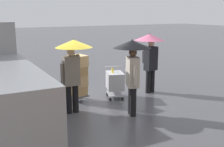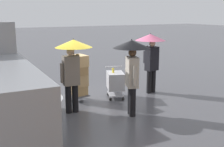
# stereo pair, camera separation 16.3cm
# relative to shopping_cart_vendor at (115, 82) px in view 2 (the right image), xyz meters

# --- Properties ---
(ground_plane) EXTENTS (90.00, 90.00, 0.00)m
(ground_plane) POSITION_rel_shopping_cart_vendor_xyz_m (0.73, 0.02, -0.57)
(ground_plane) COLOR #4C4C51
(slush_patch_near_cluster) EXTENTS (2.53, 2.53, 0.01)m
(slush_patch_near_cluster) POSITION_rel_shopping_cart_vendor_xyz_m (2.78, -1.20, -0.57)
(slush_patch_near_cluster) COLOR silver
(slush_patch_near_cluster) RESTS_ON ground
(shopping_cart_vendor) EXTENTS (0.79, 0.96, 1.04)m
(shopping_cart_vendor) POSITION_rel_shopping_cart_vendor_xyz_m (0.00, 0.00, 0.00)
(shopping_cart_vendor) COLOR #B2B2B7
(shopping_cart_vendor) RESTS_ON ground
(hand_dolly_boxes) EXTENTS (0.61, 0.77, 1.52)m
(hand_dolly_boxes) POSITION_rel_shopping_cart_vendor_xyz_m (1.23, -0.22, 0.31)
(hand_dolly_boxes) COLOR #515156
(hand_dolly_boxes) RESTS_ON ground
(pedestrian_pink_side) EXTENTS (1.04, 1.04, 2.15)m
(pedestrian_pink_side) POSITION_rel_shopping_cart_vendor_xyz_m (1.72, 0.67, 1.02)
(pedestrian_pink_side) COLOR black
(pedestrian_pink_side) RESTS_ON ground
(pedestrian_black_side) EXTENTS (1.04, 1.04, 2.15)m
(pedestrian_black_side) POSITION_rel_shopping_cart_vendor_xyz_m (0.34, 1.59, 1.02)
(pedestrian_black_side) COLOR black
(pedestrian_black_side) RESTS_ON ground
(pedestrian_white_side) EXTENTS (1.04, 1.04, 2.15)m
(pedestrian_white_side) POSITION_rel_shopping_cart_vendor_xyz_m (-1.39, 0.03, 1.00)
(pedestrian_white_side) COLOR black
(pedestrian_white_side) RESTS_ON ground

